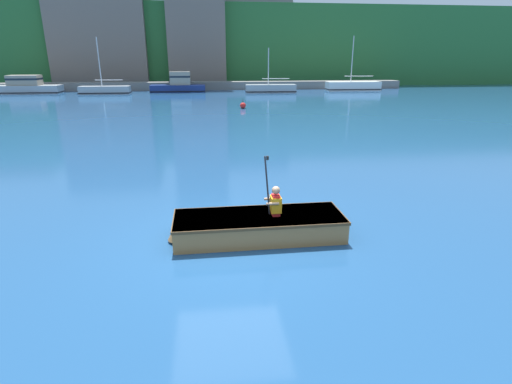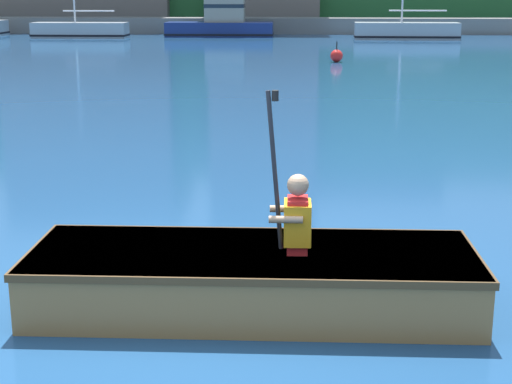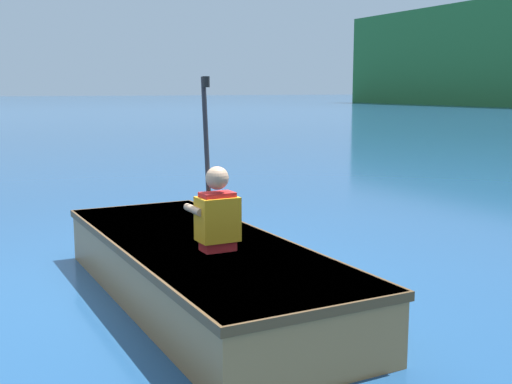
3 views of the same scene
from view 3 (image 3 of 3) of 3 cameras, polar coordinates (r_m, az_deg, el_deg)
ground_plane at (r=5.73m, az=-9.09°, el=-7.86°), size 300.00×300.00×0.00m
rowboat_foreground at (r=5.17m, az=-5.24°, el=-6.51°), size 3.67×1.28×0.49m
person_paddler at (r=4.70m, az=-3.50°, el=-1.81°), size 0.36×0.36×1.27m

